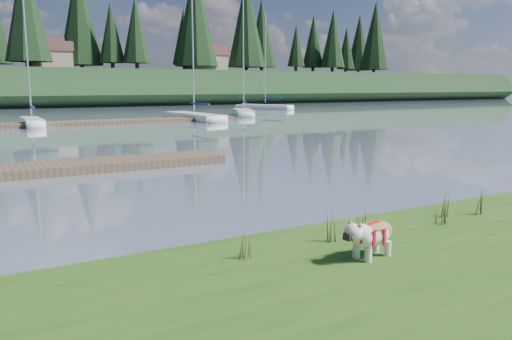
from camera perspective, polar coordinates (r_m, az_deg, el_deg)
ground at (r=39.20m, az=-23.28°, el=4.58°), size 200.00×200.00×0.00m
ridge at (r=81.98m, az=-26.79°, el=8.33°), size 200.00×20.00×5.00m
bulldog at (r=7.77m, az=13.05°, el=-7.07°), size 1.01×0.50×0.60m
dock_far at (r=39.46m, az=-20.41°, el=5.01°), size 26.00×2.20×0.30m
sailboat_bg_2 at (r=40.38m, az=-24.30°, el=5.12°), size 1.24×6.11×9.39m
sailboat_bg_3 at (r=44.13m, az=-7.54°, el=6.18°), size 2.40×9.64×13.85m
sailboat_bg_4 at (r=50.17m, az=-1.49°, el=6.67°), size 4.46×7.76×11.50m
sailboat_bg_5 at (r=63.11m, az=0.52°, el=7.28°), size 5.13×8.07×11.72m
weed_0 at (r=8.41m, az=8.88°, el=-6.20°), size 0.17×0.14×0.70m
weed_1 at (r=9.21m, az=12.03°, el=-5.50°), size 0.17×0.14×0.48m
weed_2 at (r=10.53m, az=20.78°, el=-3.76°), size 0.17×0.14×0.59m
weed_3 at (r=7.59m, az=-1.10°, el=-8.53°), size 0.17×0.14×0.49m
weed_4 at (r=10.07m, az=20.47°, el=-4.87°), size 0.17×0.14×0.38m
weed_5 at (r=11.03m, az=24.27°, el=-3.51°), size 0.17×0.14×0.54m
mud_lip at (r=8.86m, az=0.47°, el=-9.15°), size 60.00×0.50×0.14m
conifer_4 at (r=75.90m, az=-24.79°, el=16.49°), size 6.16×6.16×15.10m
conifer_5 at (r=81.55m, az=-16.22°, el=14.83°), size 3.96×3.96×10.35m
conifer_6 at (r=84.07m, az=-6.95°, el=17.14°), size 7.04×7.04×17.00m
conifer_7 at (r=92.73m, az=0.64°, el=15.38°), size 5.28×5.28×13.20m
conifer_8 at (r=96.61m, az=8.79°, el=14.63°), size 4.62×4.62×11.77m
conifer_9 at (r=107.38m, az=13.44°, el=14.70°), size 5.94×5.94×14.62m
house_1 at (r=80.64m, az=-22.64°, el=12.04°), size 6.30×5.30×4.65m
house_2 at (r=85.16m, az=-5.85°, el=12.55°), size 6.30×5.30×4.65m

